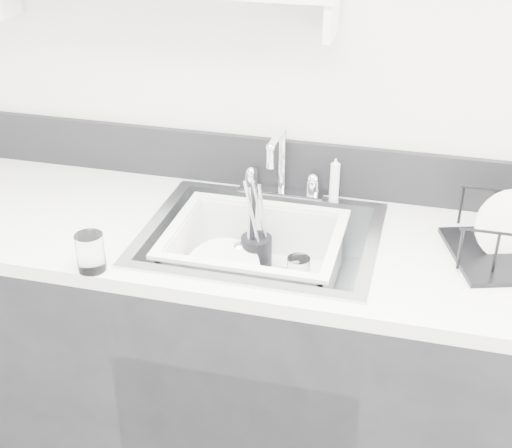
# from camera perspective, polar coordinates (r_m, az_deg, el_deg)

# --- Properties ---
(room_shell) EXTENTS (3.50, 3.00, 2.60)m
(room_shell) POSITION_cam_1_polar(r_m,az_deg,el_deg) (0.96, -12.01, 16.14)
(room_shell) COLOR silver
(room_shell) RESTS_ON ground
(counter_run) EXTENTS (3.20, 0.62, 0.92)m
(counter_run) POSITION_cam_1_polar(r_m,az_deg,el_deg) (2.21, 0.33, -11.26)
(counter_run) COLOR black
(counter_run) RESTS_ON ground
(backsplash) EXTENTS (3.20, 0.02, 0.16)m
(backsplash) POSITION_cam_1_polar(r_m,az_deg,el_deg) (2.17, 2.33, 4.74)
(backsplash) COLOR black
(backsplash) RESTS_ON counter_run
(sink) EXTENTS (0.64, 0.52, 0.20)m
(sink) POSITION_cam_1_polar(r_m,az_deg,el_deg) (2.00, 0.36, -3.11)
(sink) COLOR silver
(sink) RESTS_ON counter_run
(faucet) EXTENTS (0.26, 0.18, 0.23)m
(faucet) POSITION_cam_1_polar(r_m,az_deg,el_deg) (2.13, 2.01, 3.70)
(faucet) COLOR silver
(faucet) RESTS_ON counter_run
(side_sprayer) EXTENTS (0.03, 0.03, 0.14)m
(side_sprayer) POSITION_cam_1_polar(r_m,az_deg,el_deg) (2.11, 6.32, 3.56)
(side_sprayer) COLOR white
(side_sprayer) RESTS_ON counter_run
(wash_tub) EXTENTS (0.51, 0.43, 0.19)m
(wash_tub) POSITION_cam_1_polar(r_m,az_deg,el_deg) (1.98, -0.13, -2.83)
(wash_tub) COLOR white
(wash_tub) RESTS_ON sink
(plate_stack) EXTENTS (0.26, 0.25, 0.10)m
(plate_stack) POSITION_cam_1_polar(r_m,az_deg,el_deg) (2.00, -2.46, -4.33)
(plate_stack) COLOR white
(plate_stack) RESTS_ON wash_tub
(utensil_cup) EXTENTS (0.09, 0.09, 0.30)m
(utensil_cup) POSITION_cam_1_polar(r_m,az_deg,el_deg) (2.04, 0.03, -2.25)
(utensil_cup) COLOR black
(utensil_cup) RESTS_ON wash_tub
(ladle) EXTENTS (0.25, 0.29, 0.08)m
(ladle) POSITION_cam_1_polar(r_m,az_deg,el_deg) (2.00, -0.64, -3.80)
(ladle) COLOR silver
(ladle) RESTS_ON wash_tub
(tumbler_in_tub) EXTENTS (0.07, 0.07, 0.09)m
(tumbler_in_tub) POSITION_cam_1_polar(r_m,az_deg,el_deg) (1.99, 3.40, -3.90)
(tumbler_in_tub) COLOR white
(tumbler_in_tub) RESTS_ON wash_tub
(tumbler_counter) EXTENTS (0.09, 0.09, 0.10)m
(tumbler_counter) POSITION_cam_1_polar(r_m,az_deg,el_deg) (1.82, -13.11, -2.23)
(tumbler_counter) COLOR white
(tumbler_counter) RESTS_ON counter_run
(bowl_small) EXTENTS (0.14, 0.14, 0.04)m
(bowl_small) POSITION_cam_1_polar(r_m,az_deg,el_deg) (1.94, 2.67, -5.80)
(bowl_small) COLOR white
(bowl_small) RESTS_ON wash_tub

